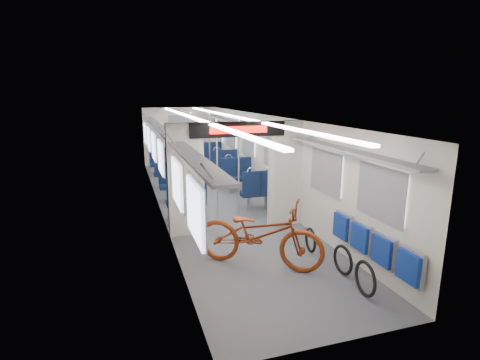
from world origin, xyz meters
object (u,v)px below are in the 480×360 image
Objects in this scene: bike_hoop_a at (365,280)px; seat_bay_near_left at (181,188)px; flip_bench at (372,244)px; stanchion_near_right at (239,170)px; bike_hoop_c at (310,241)px; stanchion_far_left at (192,150)px; seat_bay_far_left at (166,165)px; seat_bay_far_right at (216,159)px; bike_hoop_b at (343,261)px; bicycle at (259,234)px; seat_bay_near_right at (247,180)px; stanchion_far_right at (210,151)px; stanchion_near_left at (217,170)px.

seat_bay_near_left is at bearing 110.84° from bike_hoop_a.
stanchion_near_right is at bearing 108.27° from flip_bench.
bike_hoop_c is 0.23× the size of seat_bay_near_left.
bike_hoop_c is at bearing 109.59° from flip_bench.
stanchion_far_left reaches higher than seat_bay_near_left.
bike_hoop_a is 0.26× the size of seat_bay_far_left.
stanchion_far_left is at bearing -58.80° from seat_bay_far_left.
flip_bench is at bearing -87.14° from seat_bay_far_right.
seat_bay_far_left is at bearing -164.44° from seat_bay_far_right.
flip_bench reaches higher than bike_hoop_b.
stanchion_far_left is (-1.25, 6.47, 0.93)m from bike_hoop_b.
seat_bay_far_left is (-0.76, 6.92, -0.04)m from bicycle.
seat_bay_near_right is at bearing 90.24° from bike_hoop_a.
flip_bench is at bearing -85.71° from bicycle.
bike_hoop_c is 7.20m from seat_bay_far_right.
stanchion_far_right reaches higher than seat_bay_far_right.
bike_hoop_b is (1.18, -0.69, -0.35)m from bicycle.
bicycle is at bearing 129.63° from bike_hoop_a.
seat_bay_near_right is 0.92× the size of stanchion_near_left.
bicycle is 1.08× the size of seat_bay_far_left.
stanchion_near_left reaches higher than seat_bay_far_right.
bike_hoop_a is at bearing -132.94° from flip_bench.
stanchion_far_left reaches higher than bicycle.
bike_hoop_a is 6.95m from stanchion_far_right.
stanchion_near_left is (-1.25, 3.29, 0.93)m from bike_hoop_b.
bicycle is at bearing -167.28° from bike_hoop_c.
seat_bay_near_right reaches higher than bike_hoop_c.
flip_bench reaches higher than bike_hoop_c.
bike_hoop_a is at bearing -69.16° from seat_bay_near_left.
stanchion_near_left is 1.00× the size of stanchion_far_left.
bike_hoop_b is 0.24× the size of seat_bay_near_left.
seat_bay_near_right is 3.53m from seat_bay_far_left.
bike_hoop_a is 0.23× the size of stanchion_near_left.
stanchion_far_right is at bearing 57.77° from seat_bay_near_left.
stanchion_far_right is at bearing 113.64° from seat_bay_near_right.
stanchion_near_left is at bearing -80.77° from seat_bay_far_left.
seat_bay_far_right is 0.95× the size of stanchion_far_right.
stanchion_far_right reaches higher than seat_bay_far_left.
stanchion_far_right is (0.48, 2.89, 0.00)m from stanchion_near_left.
seat_bay_near_right is at bearing 90.97° from bike_hoop_b.
stanchion_far_right is (-0.71, 6.85, 0.91)m from bike_hoop_a.
seat_bay_near_left is at bearing -90.00° from seat_bay_far_left.
bike_hoop_a is 1.15× the size of bike_hoop_c.
stanchion_far_left is at bearing 36.53° from bicycle.
seat_bay_near_right is 0.92× the size of stanchion_far_left.
bicycle reaches higher than flip_bench.
bike_hoop_b is at bearing -69.27° from stanchion_near_left.
stanchion_near_right is at bearing -17.00° from stanchion_near_left.
seat_bay_far_left is (-2.29, 7.86, -0.04)m from flip_bench.
seat_bay_near_right reaches higher than seat_bay_far_left.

